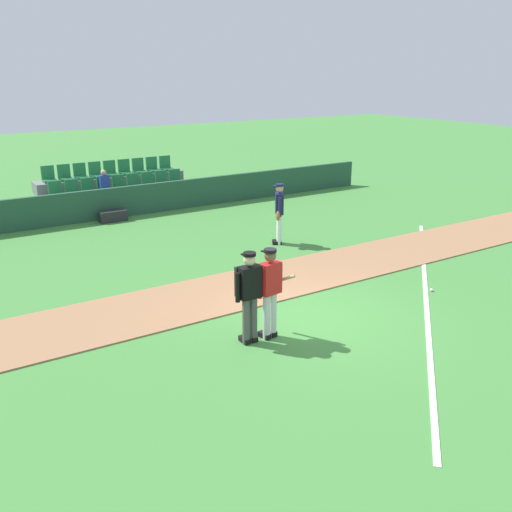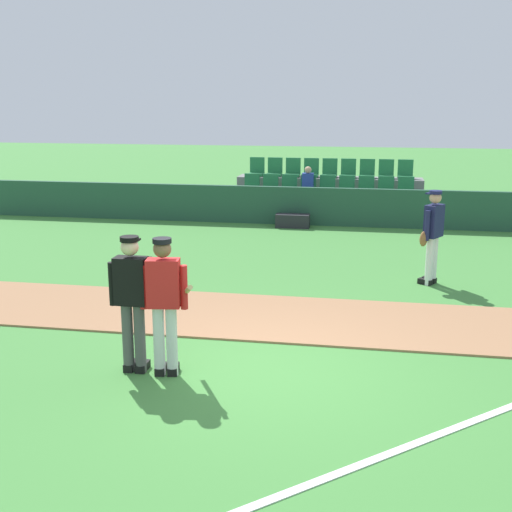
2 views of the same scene
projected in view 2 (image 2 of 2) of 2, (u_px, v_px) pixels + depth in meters
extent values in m
plane|color=#42843A|center=(263.00, 369.00, 8.46)|extent=(80.00, 80.00, 0.00)
cube|color=#9E704C|center=(284.00, 318.00, 10.39)|extent=(28.00, 2.22, 0.03)
cube|color=#234C38|center=(324.00, 207.00, 17.89)|extent=(20.00, 0.16, 1.03)
cube|color=slate|center=(328.00, 211.00, 19.36)|extent=(5.55, 2.10, 0.30)
cube|color=slate|center=(327.00, 202.00, 18.87)|extent=(5.45, 0.85, 0.40)
cube|color=#237542|center=(251.00, 191.00, 19.09)|extent=(0.44, 0.40, 0.08)
cube|color=#237542|center=(252.00, 182.00, 19.25)|extent=(0.44, 0.08, 0.50)
cube|color=#237542|center=(270.00, 192.00, 19.00)|extent=(0.44, 0.40, 0.08)
cube|color=#237542|center=(271.00, 182.00, 19.15)|extent=(0.44, 0.08, 0.50)
cube|color=#237542|center=(288.00, 192.00, 18.91)|extent=(0.44, 0.40, 0.08)
cube|color=#237542|center=(289.00, 183.00, 19.06)|extent=(0.44, 0.08, 0.50)
cube|color=#237542|center=(307.00, 193.00, 18.81)|extent=(0.44, 0.40, 0.08)
cube|color=#237542|center=(308.00, 183.00, 18.96)|extent=(0.44, 0.08, 0.50)
cube|color=#263F99|center=(308.00, 182.00, 18.79)|extent=(0.32, 0.22, 0.52)
sphere|color=tan|center=(308.00, 170.00, 18.71)|extent=(0.20, 0.20, 0.20)
cube|color=#237542|center=(327.00, 193.00, 18.72)|extent=(0.44, 0.40, 0.08)
cube|color=#237542|center=(328.00, 184.00, 18.87)|extent=(0.44, 0.08, 0.50)
cube|color=#237542|center=(346.00, 194.00, 18.62)|extent=(0.44, 0.40, 0.08)
cube|color=#237542|center=(347.00, 184.00, 18.77)|extent=(0.44, 0.08, 0.50)
cube|color=#237542|center=(366.00, 194.00, 18.53)|extent=(0.44, 0.40, 0.08)
cube|color=#237542|center=(366.00, 185.00, 18.68)|extent=(0.44, 0.08, 0.50)
cube|color=#237542|center=(386.00, 195.00, 18.43)|extent=(0.44, 0.40, 0.08)
cube|color=#237542|center=(386.00, 185.00, 18.59)|extent=(0.44, 0.08, 0.50)
cube|color=#237542|center=(406.00, 195.00, 18.34)|extent=(0.44, 0.40, 0.08)
cube|color=#237542|center=(406.00, 185.00, 18.49)|extent=(0.44, 0.08, 0.50)
cube|color=slate|center=(329.00, 184.00, 19.59)|extent=(5.45, 0.85, 0.40)
cube|color=#237542|center=(256.00, 174.00, 19.81)|extent=(0.44, 0.40, 0.08)
cube|color=#237542|center=(257.00, 165.00, 19.97)|extent=(0.44, 0.08, 0.50)
cube|color=#237542|center=(274.00, 175.00, 19.72)|extent=(0.44, 0.40, 0.08)
cube|color=#237542|center=(275.00, 166.00, 19.87)|extent=(0.44, 0.08, 0.50)
cube|color=#237542|center=(292.00, 175.00, 19.63)|extent=(0.44, 0.40, 0.08)
cube|color=#237542|center=(293.00, 166.00, 19.78)|extent=(0.44, 0.08, 0.50)
cube|color=#237542|center=(311.00, 176.00, 19.53)|extent=(0.44, 0.40, 0.08)
cube|color=#237542|center=(311.00, 166.00, 19.68)|extent=(0.44, 0.08, 0.50)
cube|color=#237542|center=(329.00, 176.00, 19.44)|extent=(0.44, 0.40, 0.08)
cube|color=#237542|center=(330.00, 167.00, 19.59)|extent=(0.44, 0.08, 0.50)
cube|color=#237542|center=(348.00, 176.00, 19.34)|extent=(0.44, 0.40, 0.08)
cube|color=#237542|center=(349.00, 167.00, 19.49)|extent=(0.44, 0.08, 0.50)
cube|color=#237542|center=(367.00, 177.00, 19.25)|extent=(0.44, 0.40, 0.08)
cube|color=#237542|center=(367.00, 167.00, 19.40)|extent=(0.44, 0.08, 0.50)
cube|color=#237542|center=(386.00, 177.00, 19.15)|extent=(0.44, 0.40, 0.08)
cube|color=#237542|center=(386.00, 168.00, 19.31)|extent=(0.44, 0.08, 0.50)
cube|color=#237542|center=(405.00, 177.00, 19.06)|extent=(0.44, 0.40, 0.08)
cube|color=#237542|center=(405.00, 168.00, 19.21)|extent=(0.44, 0.08, 0.50)
cylinder|color=silver|center=(159.00, 341.00, 8.18)|extent=(0.14, 0.14, 0.90)
cylinder|color=silver|center=(172.00, 341.00, 8.18)|extent=(0.14, 0.14, 0.90)
cube|color=black|center=(161.00, 369.00, 8.33)|extent=(0.16, 0.27, 0.10)
cube|color=black|center=(173.00, 369.00, 8.33)|extent=(0.16, 0.27, 0.10)
cube|color=red|center=(163.00, 283.00, 8.00)|extent=(0.43, 0.28, 0.60)
cylinder|color=red|center=(143.00, 287.00, 8.02)|extent=(0.09, 0.09, 0.55)
cylinder|color=red|center=(184.00, 287.00, 8.01)|extent=(0.09, 0.09, 0.55)
sphere|color=brown|center=(162.00, 249.00, 7.90)|extent=(0.22, 0.22, 0.22)
cylinder|color=black|center=(162.00, 241.00, 7.88)|extent=(0.23, 0.23, 0.06)
cube|color=black|center=(163.00, 241.00, 7.98)|extent=(0.20, 0.15, 0.02)
cylinder|color=tan|center=(185.00, 293.00, 8.13)|extent=(0.40, 0.74, 0.41)
cylinder|color=#4C4C4C|center=(128.00, 338.00, 8.29)|extent=(0.14, 0.14, 0.90)
cylinder|color=#4C4C4C|center=(140.00, 339.00, 8.26)|extent=(0.14, 0.14, 0.90)
cube|color=black|center=(131.00, 366.00, 8.44)|extent=(0.12, 0.26, 0.10)
cube|color=black|center=(143.00, 366.00, 8.41)|extent=(0.12, 0.26, 0.10)
cube|color=black|center=(131.00, 281.00, 8.10)|extent=(0.40, 0.22, 0.60)
cylinder|color=black|center=(112.00, 284.00, 8.16)|extent=(0.09, 0.09, 0.55)
cylinder|color=black|center=(151.00, 286.00, 8.07)|extent=(0.09, 0.09, 0.55)
sphere|color=beige|center=(130.00, 247.00, 8.00)|extent=(0.22, 0.22, 0.22)
cylinder|color=black|center=(129.00, 239.00, 7.98)|extent=(0.23, 0.23, 0.06)
cube|color=black|center=(132.00, 240.00, 8.08)|extent=(0.18, 0.12, 0.02)
cube|color=black|center=(135.00, 278.00, 8.23)|extent=(0.44, 0.08, 0.56)
cylinder|color=white|center=(429.00, 261.00, 12.17)|extent=(0.14, 0.14, 0.90)
cylinder|color=white|center=(433.00, 260.00, 12.28)|extent=(0.14, 0.14, 0.90)
cube|color=black|center=(425.00, 282.00, 12.30)|extent=(0.28, 0.24, 0.10)
cube|color=black|center=(429.00, 280.00, 12.42)|extent=(0.28, 0.24, 0.10)
cube|color=#191E47|center=(434.00, 221.00, 12.05)|extent=(0.40, 0.46, 0.60)
cylinder|color=#191E47|center=(427.00, 226.00, 11.88)|extent=(0.09, 0.09, 0.55)
cylinder|color=#191E47|center=(440.00, 222.00, 12.24)|extent=(0.09, 0.09, 0.55)
sphere|color=tan|center=(435.00, 198.00, 11.95)|extent=(0.22, 0.22, 0.22)
cylinder|color=#191E4C|center=(436.00, 192.00, 11.93)|extent=(0.23, 0.23, 0.06)
cube|color=#191E4C|center=(431.00, 193.00, 12.00)|extent=(0.20, 0.22, 0.02)
ellipsoid|color=brown|center=(423.00, 239.00, 11.96)|extent=(0.21, 0.23, 0.28)
cube|color=#232328|center=(293.00, 221.00, 17.67)|extent=(0.90, 0.36, 0.36)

